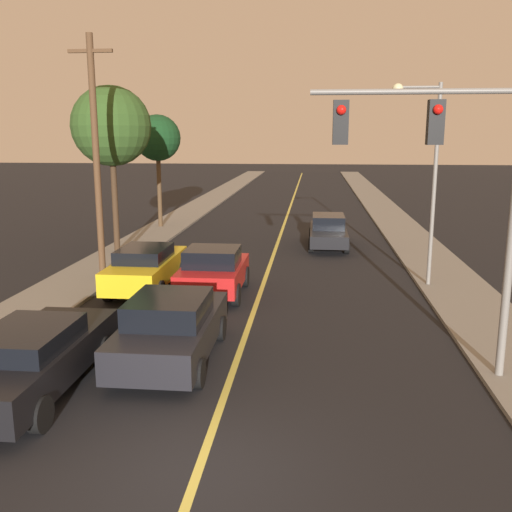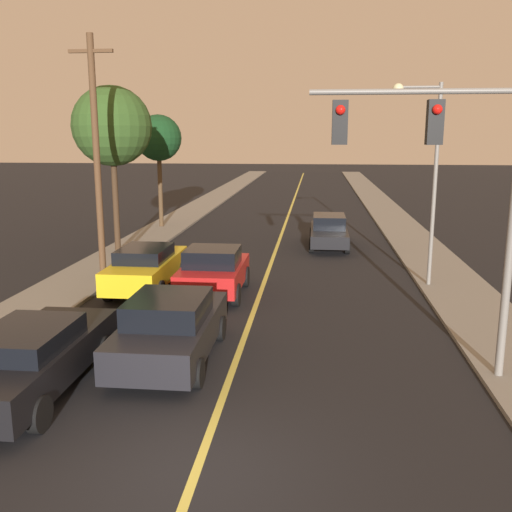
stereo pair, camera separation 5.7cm
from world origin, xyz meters
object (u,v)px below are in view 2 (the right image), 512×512
object	(u,v)px
car_outer_lane_front	(32,357)
car_far_oncoming	(329,231)
traffic_signal_mast	(449,170)
streetlamp_right	(425,158)
utility_pole_left	(97,154)
car_near_lane_second	(213,271)
car_outer_lane_second	(146,267)
car_near_lane_front	(171,328)
tree_left_near	(159,139)
tree_left_far	(112,127)

from	to	relation	value
car_outer_lane_front	car_far_oncoming	xyz separation A→B (m)	(6.43, 16.71, -0.01)
car_outer_lane_front	traffic_signal_mast	world-z (taller)	traffic_signal_mast
streetlamp_right	utility_pole_left	distance (m)	11.56
car_near_lane_second	car_outer_lane_second	distance (m)	2.45
car_near_lane_front	traffic_signal_mast	bearing A→B (deg)	-3.10
car_outer_lane_front	tree_left_near	distance (m)	22.00
traffic_signal_mast	tree_left_near	bearing A→B (deg)	120.48
utility_pole_left	car_far_oncoming	bearing A→B (deg)	39.70
tree_left_near	tree_left_far	xyz separation A→B (m)	(0.04, -7.50, 0.55)
car_near_lane_front	car_far_oncoming	world-z (taller)	car_near_lane_front
car_near_lane_front	car_outer_lane_second	bearing A→B (deg)	111.58
streetlamp_right	car_far_oncoming	bearing A→B (deg)	112.59
tree_left_near	traffic_signal_mast	bearing A→B (deg)	-59.52
tree_left_near	car_near_lane_second	bearing A→B (deg)	-67.99
car_near_lane_second	tree_left_near	xyz separation A→B (m)	(-5.51, 13.64, 4.26)
traffic_signal_mast	tree_left_far	world-z (taller)	tree_left_far
car_outer_lane_second	tree_left_near	distance (m)	14.25
car_near_lane_second	car_far_oncoming	xyz separation A→B (m)	(4.01, 9.00, -0.06)
car_outer_lane_front	car_far_oncoming	bearing A→B (deg)	68.95
car_far_oncoming	streetlamp_right	bearing A→B (deg)	112.59
car_near_lane_front	car_outer_lane_second	distance (m)	6.58
traffic_signal_mast	streetlamp_right	xyz separation A→B (m)	(0.94, 7.84, -0.05)
car_near_lane_second	tree_left_near	distance (m)	15.32
car_near_lane_front	car_near_lane_second	bearing A→B (deg)	90.00
car_near_lane_second	car_near_lane_front	bearing A→B (deg)	-90.00
car_near_lane_front	car_far_oncoming	xyz separation A→B (m)	(4.01, 14.71, -0.05)
car_outer_lane_second	streetlamp_right	size ratio (longest dim) A/B	0.70
streetlamp_right	car_outer_lane_second	bearing A→B (deg)	-171.58
car_near_lane_front	car_outer_lane_second	world-z (taller)	car_near_lane_front
utility_pole_left	tree_left_far	world-z (taller)	utility_pole_left
streetlamp_right	tree_left_far	bearing A→B (deg)	160.81
car_far_oncoming	tree_left_far	size ratio (longest dim) A/B	0.68
utility_pole_left	car_outer_lane_second	bearing A→B (deg)	-34.72
car_near_lane_front	car_outer_lane_front	size ratio (longest dim) A/B	0.92
car_outer_lane_front	traffic_signal_mast	distance (m)	9.45
streetlamp_right	utility_pole_left	world-z (taller)	utility_pole_left
car_near_lane_second	car_outer_lane_front	world-z (taller)	car_near_lane_second
traffic_signal_mast	car_near_lane_second	bearing A→B (deg)	135.14
car_far_oncoming	utility_pole_left	distance (m)	11.77
car_outer_lane_front	traffic_signal_mast	size ratio (longest dim) A/B	0.81
car_outer_lane_second	tree_left_near	bearing A→B (deg)	103.16
car_outer_lane_second	traffic_signal_mast	size ratio (longest dim) A/B	0.76
streetlamp_right	tree_left_far	distance (m)	13.26
car_outer_lane_front	streetlamp_right	distance (m)	13.90
car_near_lane_second	tree_left_near	world-z (taller)	tree_left_near
car_near_lane_front	car_outer_lane_second	xyz separation A→B (m)	(-2.42, 6.11, -0.00)
car_near_lane_second	tree_left_near	size ratio (longest dim) A/B	0.61
traffic_signal_mast	tree_left_far	bearing A→B (deg)	133.46
utility_pole_left	tree_left_near	distance (m)	11.81
utility_pole_left	tree_left_near	xyz separation A→B (m)	(-0.96, 11.76, 0.49)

